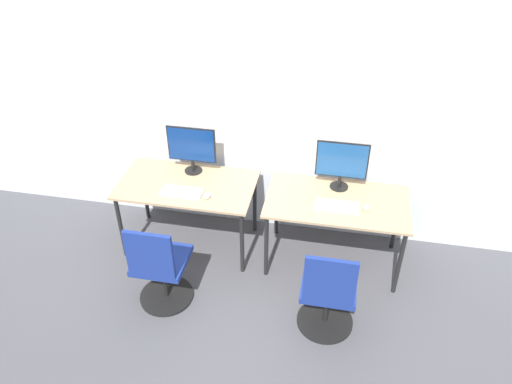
% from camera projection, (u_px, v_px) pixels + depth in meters
% --- Properties ---
extents(ground_plane, '(20.00, 20.00, 0.00)m').
position_uv_depth(ground_plane, '(253.00, 276.00, 4.75)').
color(ground_plane, '#4C4C51').
extents(wall_back, '(12.00, 0.05, 2.80)m').
position_uv_depth(wall_back, '(270.00, 103.00, 4.60)').
color(wall_back, silver).
rests_on(wall_back, ground_plane).
extents(desk_left, '(1.29, 0.72, 0.73)m').
position_uv_depth(desk_left, '(187.00, 190.00, 4.76)').
color(desk_left, tan).
rests_on(desk_left, ground_plane).
extents(monitor_left, '(0.47, 0.17, 0.48)m').
position_uv_depth(monitor_left, '(192.00, 148.00, 4.74)').
color(monitor_left, black).
rests_on(monitor_left, desk_left).
extents(keyboard_left, '(0.39, 0.16, 0.02)m').
position_uv_depth(keyboard_left, '(182.00, 192.00, 4.58)').
color(keyboard_left, silver).
rests_on(keyboard_left, desk_left).
extents(mouse_left, '(0.06, 0.09, 0.03)m').
position_uv_depth(mouse_left, '(207.00, 196.00, 4.53)').
color(mouse_left, silver).
rests_on(mouse_left, desk_left).
extents(office_chair_left, '(0.48, 0.48, 0.92)m').
position_uv_depth(office_chair_left, '(160.00, 271.00, 4.26)').
color(office_chair_left, black).
rests_on(office_chair_left, ground_plane).
extents(desk_right, '(1.29, 0.72, 0.73)m').
position_uv_depth(desk_right, '(337.00, 207.00, 4.54)').
color(desk_right, tan).
rests_on(desk_right, ground_plane).
extents(monitor_right, '(0.47, 0.17, 0.48)m').
position_uv_depth(monitor_right, '(342.00, 163.00, 4.51)').
color(monitor_right, black).
rests_on(monitor_right, desk_right).
extents(keyboard_right, '(0.39, 0.16, 0.02)m').
position_uv_depth(keyboard_right, '(337.00, 206.00, 4.41)').
color(keyboard_right, silver).
rests_on(keyboard_right, desk_right).
extents(mouse_right, '(0.06, 0.09, 0.03)m').
position_uv_depth(mouse_right, '(366.00, 207.00, 4.39)').
color(mouse_right, silver).
rests_on(mouse_right, desk_right).
extents(office_chair_right, '(0.48, 0.48, 0.92)m').
position_uv_depth(office_chair_right, '(328.00, 296.00, 4.03)').
color(office_chair_right, black).
rests_on(office_chair_right, ground_plane).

